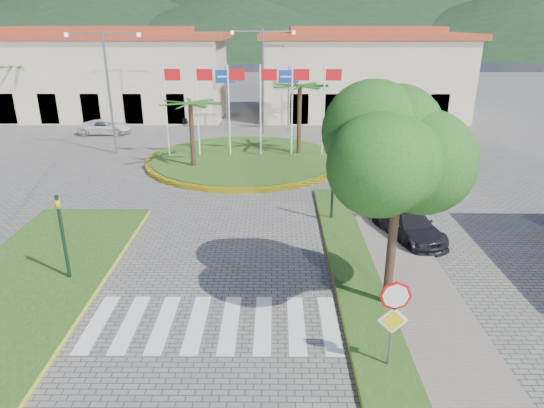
{
  "coord_description": "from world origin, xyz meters",
  "views": [
    {
      "loc": [
        1.95,
        -8.32,
        8.54
      ],
      "look_at": [
        1.84,
        8.0,
        2.35
      ],
      "focal_mm": 32.0,
      "sensor_mm": 36.0,
      "label": 1
    }
  ],
  "objects_px": {
    "stop_sign": "(394,312)",
    "white_van": "(105,127)",
    "car_dark_b": "(285,116)",
    "deciduous_tree": "(401,148)",
    "car_side_right": "(408,224)",
    "roundabout_island": "(245,159)",
    "car_dark_a": "(175,116)"
  },
  "relations": [
    {
      "from": "stop_sign",
      "to": "car_side_right",
      "type": "xyz_separation_m",
      "value": [
        2.6,
        8.29,
        -1.19
      ]
    },
    {
      "from": "deciduous_tree",
      "to": "stop_sign",
      "type": "bearing_deg",
      "value": -101.18
    },
    {
      "from": "car_dark_b",
      "to": "car_side_right",
      "type": "xyz_separation_m",
      "value": [
        4.65,
        -24.56,
        0.04
      ]
    },
    {
      "from": "car_side_right",
      "to": "roundabout_island",
      "type": "bearing_deg",
      "value": 104.82
    },
    {
      "from": "car_side_right",
      "to": "stop_sign",
      "type": "bearing_deg",
      "value": -125.14
    },
    {
      "from": "stop_sign",
      "to": "car_side_right",
      "type": "height_order",
      "value": "stop_sign"
    },
    {
      "from": "roundabout_island",
      "to": "car_dark_a",
      "type": "distance_m",
      "value": 14.5
    },
    {
      "from": "car_dark_a",
      "to": "roundabout_island",
      "type": "bearing_deg",
      "value": -127.52
    },
    {
      "from": "deciduous_tree",
      "to": "car_side_right",
      "type": "bearing_deg",
      "value": 69.15
    },
    {
      "from": "roundabout_island",
      "to": "deciduous_tree",
      "type": "relative_size",
      "value": 1.87
    },
    {
      "from": "stop_sign",
      "to": "roundabout_island",
      "type": "bearing_deg",
      "value": 103.73
    },
    {
      "from": "roundabout_island",
      "to": "deciduous_tree",
      "type": "height_order",
      "value": "deciduous_tree"
    },
    {
      "from": "stop_sign",
      "to": "car_side_right",
      "type": "bearing_deg",
      "value": 72.59
    },
    {
      "from": "deciduous_tree",
      "to": "white_van",
      "type": "bearing_deg",
      "value": 124.49
    },
    {
      "from": "deciduous_tree",
      "to": "car_dark_b",
      "type": "xyz_separation_m",
      "value": [
        -2.65,
        29.81,
        -4.61
      ]
    },
    {
      "from": "deciduous_tree",
      "to": "car_dark_b",
      "type": "bearing_deg",
      "value": 95.07
    },
    {
      "from": "white_van",
      "to": "car_dark_b",
      "type": "distance_m",
      "value": 15.31
    },
    {
      "from": "roundabout_island",
      "to": "deciduous_tree",
      "type": "bearing_deg",
      "value": -72.09
    },
    {
      "from": "deciduous_tree",
      "to": "car_side_right",
      "type": "xyz_separation_m",
      "value": [
        2.0,
        5.25,
        -4.57
      ]
    },
    {
      "from": "white_van",
      "to": "car_dark_b",
      "type": "relative_size",
      "value": 1.21
    },
    {
      "from": "stop_sign",
      "to": "white_van",
      "type": "distance_m",
      "value": 32.59
    },
    {
      "from": "white_van",
      "to": "car_dark_b",
      "type": "xyz_separation_m",
      "value": [
        14.53,
        4.81,
        -0.01
      ]
    },
    {
      "from": "stop_sign",
      "to": "car_dark_b",
      "type": "xyz_separation_m",
      "value": [
        -2.05,
        32.85,
        -1.23
      ]
    },
    {
      "from": "white_van",
      "to": "car_side_right",
      "type": "bearing_deg",
      "value": -137.82
    },
    {
      "from": "roundabout_island",
      "to": "white_van",
      "type": "xyz_separation_m",
      "value": [
        -11.68,
        8.0,
        0.4
      ]
    },
    {
      "from": "deciduous_tree",
      "to": "car_side_right",
      "type": "distance_m",
      "value": 7.25
    },
    {
      "from": "white_van",
      "to": "car_dark_b",
      "type": "bearing_deg",
      "value": -73.64
    },
    {
      "from": "stop_sign",
      "to": "car_dark_b",
      "type": "relative_size",
      "value": 0.78
    },
    {
      "from": "white_van",
      "to": "car_side_right",
      "type": "relative_size",
      "value": 0.99
    },
    {
      "from": "roundabout_island",
      "to": "car_dark_a",
      "type": "xyz_separation_m",
      "value": [
        -7.03,
        12.67,
        0.46
      ]
    },
    {
      "from": "stop_sign",
      "to": "white_van",
      "type": "bearing_deg",
      "value": 120.59
    },
    {
      "from": "white_van",
      "to": "car_dark_a",
      "type": "height_order",
      "value": "car_dark_a"
    }
  ]
}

